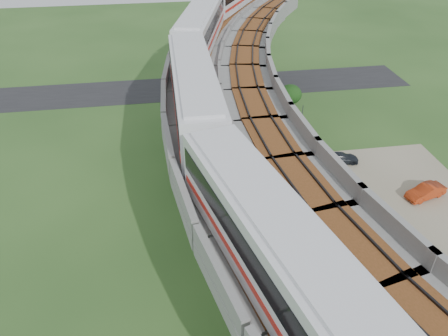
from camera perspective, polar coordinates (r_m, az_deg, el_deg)
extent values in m
plane|color=#2A4E1F|center=(35.68, 0.56, -8.80)|extent=(160.00, 160.00, 0.00)
cube|color=gray|center=(38.63, 22.24, -7.93)|extent=(18.00, 26.00, 0.04)
cube|color=#232326|center=(61.04, -4.14, 10.41)|extent=(60.00, 8.00, 0.03)
cube|color=#99968E|center=(62.52, 4.17, 15.10)|extent=(2.86, 2.93, 8.40)
cube|color=#99968E|center=(61.16, 4.37, 19.36)|extent=(7.21, 5.74, 1.20)
cube|color=#99968E|center=(41.77, -0.52, 5.27)|extent=(2.35, 2.51, 8.40)
cube|color=#99968E|center=(39.70, -0.56, 11.37)|extent=(7.31, 3.58, 1.20)
cube|color=#99968E|center=(25.80, 6.68, -17.16)|extent=(2.35, 2.51, 8.40)
cube|color=#99968E|center=(22.30, 7.49, -9.35)|extent=(7.31, 3.58, 1.20)
cube|color=gray|center=(55.33, 2.54, 18.95)|extent=(16.42, 20.91, 0.80)
cube|color=gray|center=(56.33, -1.94, 20.17)|extent=(8.66, 17.08, 1.00)
cube|color=gray|center=(54.20, 7.22, 19.40)|extent=(8.66, 17.08, 1.00)
cube|color=brown|center=(55.80, 0.24, 19.59)|extent=(10.68, 18.08, 0.12)
cube|color=black|center=(55.77, 0.24, 19.71)|extent=(9.69, 17.59, 0.12)
cube|color=brown|center=(54.71, 4.91, 19.19)|extent=(10.68, 18.08, 0.12)
cube|color=black|center=(54.68, 4.91, 19.31)|extent=(9.69, 17.59, 0.12)
cube|color=gray|center=(38.11, -0.60, 12.00)|extent=(11.77, 20.03, 0.80)
cube|color=gray|center=(38.06, -7.27, 13.16)|extent=(3.22, 18.71, 1.00)
cube|color=gray|center=(38.00, 6.07, 13.21)|extent=(3.22, 18.71, 1.00)
cube|color=brown|center=(38.02, -4.00, 12.62)|extent=(5.44, 19.05, 0.12)
cube|color=black|center=(37.98, -4.01, 12.78)|extent=(4.35, 18.88, 0.12)
cube|color=brown|center=(37.99, 2.80, 12.64)|extent=(5.44, 19.05, 0.12)
cube|color=black|center=(37.95, 2.80, 12.81)|extent=(4.35, 18.88, 0.12)
cube|color=gray|center=(22.52, 6.29, -5.35)|extent=(11.77, 20.03, 0.80)
cube|color=gray|center=(20.87, -4.53, -5.72)|extent=(3.22, 18.71, 1.00)
cube|color=gray|center=(23.81, 15.98, -1.50)|extent=(3.22, 18.71, 1.00)
cube|color=brown|center=(21.58, 0.96, -5.56)|extent=(5.44, 19.05, 0.12)
cube|color=black|center=(21.51, 0.96, -5.31)|extent=(4.35, 18.88, 0.12)
cube|color=brown|center=(23.08, 11.39, -3.34)|extent=(5.44, 19.05, 0.12)
cube|color=black|center=(23.01, 11.42, -3.10)|extent=(4.35, 18.88, 0.12)
cube|color=silver|center=(16.96, 7.28, -11.12)|extent=(6.11, 15.22, 3.20)
cube|color=silver|center=(15.82, 7.71, -6.74)|extent=(5.41, 14.36, 0.22)
cube|color=black|center=(16.65, 7.39, -10.02)|extent=(6.03, 14.65, 1.15)
cube|color=red|center=(17.50, 7.10, -12.86)|extent=(6.03, 14.65, 0.30)
cube|color=black|center=(18.02, 6.94, -14.41)|extent=(4.81, 12.84, 0.28)
cube|color=silver|center=(29.50, -3.90, 9.91)|extent=(2.94, 15.04, 3.20)
cube|color=silver|center=(28.85, -4.04, 13.00)|extent=(2.39, 14.28, 0.22)
cube|color=black|center=(29.32, -3.94, 10.72)|extent=(2.99, 14.44, 1.15)
cube|color=red|center=(29.81, -3.85, 8.59)|extent=(2.99, 14.44, 0.30)
cube|color=black|center=(30.12, -3.80, 7.37)|extent=(2.11, 12.78, 0.28)
cube|color=silver|center=(44.17, -3.02, 18.11)|extent=(6.56, 15.18, 3.20)
cube|color=silver|center=(43.74, -3.09, 20.25)|extent=(5.84, 14.32, 0.22)
cube|color=black|center=(44.05, -3.04, 18.67)|extent=(6.46, 14.62, 1.15)
cube|color=red|center=(44.37, -2.99, 17.18)|extent=(6.46, 14.62, 0.30)
cube|color=black|center=(44.58, -2.96, 16.30)|extent=(5.20, 12.80, 0.28)
cube|color=black|center=(59.15, 1.47, 20.72)|extent=(7.96, 12.02, 0.28)
cylinder|color=#2D382D|center=(53.54, 10.23, 7.32)|extent=(0.08, 0.08, 1.50)
cube|color=#2D382D|center=(51.33, 10.08, 6.13)|extent=(1.69, 4.77, 1.40)
cylinder|color=#2D382D|center=(49.15, 10.06, 4.81)|extent=(0.08, 0.08, 1.50)
cube|color=#2D382D|center=(47.00, 10.18, 3.36)|extent=(1.23, 4.91, 1.40)
cylinder|color=#2D382D|center=(44.89, 10.45, 1.76)|extent=(0.08, 0.08, 1.50)
cube|color=#2D382D|center=(42.85, 10.91, 0.01)|extent=(0.75, 4.99, 1.40)
cylinder|color=#2D382D|center=(40.88, 11.58, -1.92)|extent=(0.08, 0.08, 1.50)
cube|color=#2D382D|center=(38.99, 12.49, -4.02)|extent=(0.27, 5.04, 1.40)
cylinder|color=#2D382D|center=(37.21, 13.67, -6.32)|extent=(0.08, 0.08, 1.50)
cube|color=#2D382D|center=(35.56, 15.15, -8.82)|extent=(0.27, 5.04, 1.40)
cylinder|color=#2D382D|center=(34.05, 16.98, -11.50)|extent=(0.08, 0.08, 1.50)
cube|color=#2D382D|center=(32.72, 19.19, -14.35)|extent=(0.75, 4.99, 1.40)
cylinder|color=#2D382D|center=(31.59, 21.82, -17.34)|extent=(0.08, 0.08, 1.50)
cylinder|color=#382314|center=(55.00, 8.52, 8.10)|extent=(0.18, 0.18, 1.28)
ellipsoid|color=#143310|center=(54.39, 8.65, 9.50)|extent=(2.77, 2.77, 2.36)
cylinder|color=#382314|center=(49.63, 7.15, 5.50)|extent=(0.18, 0.18, 1.67)
ellipsoid|color=#143310|center=(48.82, 7.29, 7.34)|extent=(3.16, 3.16, 2.69)
cylinder|color=#382314|center=(46.62, 6.78, 3.58)|extent=(0.18, 0.18, 1.73)
ellipsoid|color=#143310|center=(45.86, 6.90, 5.28)|extent=(2.35, 2.35, 2.00)
cylinder|color=#382314|center=(39.62, 8.48, -3.12)|extent=(0.18, 0.18, 1.18)
ellipsoid|color=#143310|center=(38.86, 8.64, -1.58)|extent=(2.39, 2.39, 2.03)
cylinder|color=#382314|center=(36.71, 11.96, -6.78)|extent=(0.18, 0.18, 1.41)
ellipsoid|color=#143310|center=(35.90, 12.20, -5.22)|extent=(1.93, 1.93, 1.64)
cylinder|color=#382314|center=(32.34, 14.34, -14.39)|extent=(0.18, 0.18, 1.17)
ellipsoid|color=#143310|center=(31.51, 14.64, -12.98)|extent=(1.91, 1.91, 1.62)
imported|color=#A52F0F|center=(43.10, 24.86, -2.80)|extent=(4.03, 2.34, 1.26)
imported|color=black|center=(45.50, 15.01, 1.29)|extent=(3.72, 1.84, 1.04)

